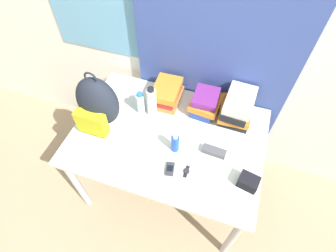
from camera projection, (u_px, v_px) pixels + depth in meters
The scene contains 15 objects.
ground_plane at pixel (150, 231), 2.09m from camera, with size 12.00×12.00×0.00m, color #9E8466.
wall_back at pixel (194, 23), 1.65m from camera, with size 6.00×0.06×2.50m.
curtain_blue at pixel (218, 32), 1.58m from camera, with size 1.08×0.04×2.50m.
desk at pixel (168, 142), 1.82m from camera, with size 1.27×0.89×0.74m.
backpack at pixel (97, 104), 1.67m from camera, with size 0.28×0.25×0.44m.
book_stack_left at pixel (166, 94), 1.89m from camera, with size 0.21×0.28×0.15m.
book_stack_center at pixel (206, 103), 1.83m from camera, with size 0.22×0.24×0.15m.
book_stack_right at pixel (237, 108), 1.77m from camera, with size 0.22×0.29×0.20m.
water_bottle at pixel (141, 103), 1.81m from camera, with size 0.06×0.06×0.18m.
sports_bottle at pixel (152, 102), 1.77m from camera, with size 0.07×0.07×0.25m.
sunscreen_bottle at pixel (175, 143), 1.63m from camera, with size 0.05×0.05×0.16m.
cell_phone at pixel (170, 169), 1.59m from camera, with size 0.07×0.10×0.02m.
sunglasses_case at pixel (214, 151), 1.65m from camera, with size 0.15×0.06×0.04m.
camera_pouch at pixel (248, 182), 1.51m from camera, with size 0.13×0.11×0.07m.
wristwatch at pixel (186, 171), 1.58m from camera, with size 0.04×0.08×0.01m.
Camera 1 is at (0.32, -0.51, 2.17)m, focal length 28.00 mm.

